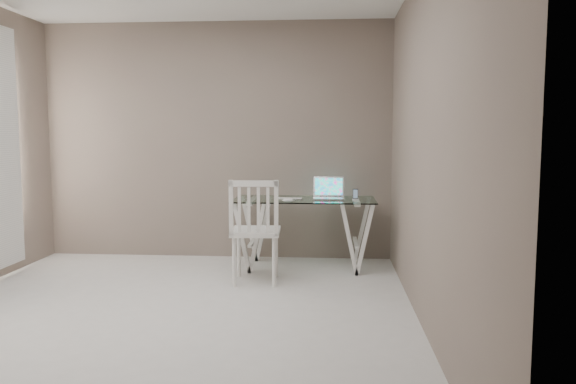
# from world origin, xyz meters

# --- Properties ---
(room) EXTENTS (4.50, 4.52, 2.71)m
(room) POSITION_xyz_m (-0.06, 0.02, 1.72)
(room) COLOR beige
(room) RESTS_ON ground
(desk) EXTENTS (1.50, 0.70, 0.75)m
(desk) POSITION_xyz_m (1.03, 1.76, 0.38)
(desk) COLOR silver
(desk) RESTS_ON ground
(chair) EXTENTS (0.48, 0.48, 1.01)m
(chair) POSITION_xyz_m (0.60, 1.07, 0.56)
(chair) COLOR silver
(chair) RESTS_ON ground
(laptop) EXTENTS (0.33, 0.30, 0.23)m
(laptop) POSITION_xyz_m (1.29, 1.82, 0.80)
(laptop) COLOR silver
(laptop) RESTS_ON desk
(keyboard) EXTENTS (0.29, 0.12, 0.01)m
(keyboard) POSITION_xyz_m (0.87, 1.74, 0.75)
(keyboard) COLOR silver
(keyboard) RESTS_ON desk
(mouse) EXTENTS (0.11, 0.07, 0.04)m
(mouse) POSITION_xyz_m (0.88, 1.47, 0.76)
(mouse) COLOR silver
(mouse) RESTS_ON desk
(phone_dock) EXTENTS (0.06, 0.06, 0.12)m
(phone_dock) POSITION_xyz_m (1.57, 1.69, 0.78)
(phone_dock) COLOR white
(phone_dock) RESTS_ON desk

